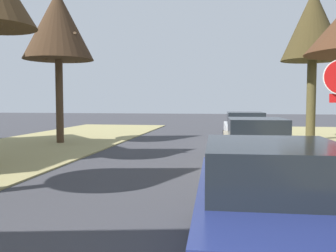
{
  "coord_description": "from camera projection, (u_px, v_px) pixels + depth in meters",
  "views": [
    {
      "loc": [
        1.6,
        -0.5,
        2.08
      ],
      "look_at": [
        -0.19,
        10.5,
        1.32
      ],
      "focal_mm": 39.33,
      "sensor_mm": 36.0,
      "label": 1
    }
  ],
  "objects": [
    {
      "name": "street_tree_right_far",
      "position": [
        313.0,
        26.0,
        19.01
      ],
      "size": [
        3.21,
        3.21,
        7.83
      ],
      "color": "#484023",
      "rests_on": "grass_verge_right"
    },
    {
      "name": "street_tree_left_far",
      "position": [
        58.0,
        26.0,
        17.64
      ],
      "size": [
        3.36,
        3.36,
        7.34
      ],
      "color": "#473424",
      "rests_on": "grass_verge_left"
    },
    {
      "name": "parked_sedan_navy",
      "position": [
        270.0,
        208.0,
        4.67
      ],
      "size": [
        2.08,
        4.46,
        1.57
      ],
      "color": "navy",
      "rests_on": "ground"
    },
    {
      "name": "parked_sedan_tan",
      "position": [
        256.0,
        146.0,
        10.99
      ],
      "size": [
        2.08,
        4.46,
        1.57
      ],
      "color": "tan",
      "rests_on": "ground"
    },
    {
      "name": "parked_sedan_white",
      "position": [
        245.0,
        130.0,
        17.08
      ],
      "size": [
        2.08,
        4.46,
        1.57
      ],
      "color": "white",
      "rests_on": "ground"
    }
  ]
}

